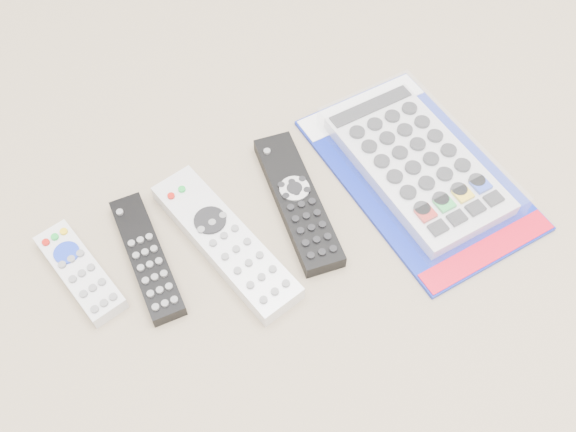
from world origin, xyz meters
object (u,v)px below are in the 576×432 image
remote_slim_black (147,257)px  remote_silver_dvd (225,241)px  remote_small_grey (80,272)px  remote_large_black (298,201)px  jumbo_remote_packaged (417,163)px

remote_slim_black → remote_silver_dvd: bearing=-12.4°
remote_small_grey → remote_slim_black: 0.08m
remote_slim_black → remote_large_black: (0.19, -0.02, 0.00)m
remote_silver_dvd → remote_large_black: size_ratio=1.11×
remote_silver_dvd → jumbo_remote_packaged: (0.26, -0.02, 0.01)m
remote_slim_black → remote_large_black: bearing=-0.5°
remote_small_grey → remote_slim_black: bearing=-24.6°
remote_small_grey → remote_large_black: bearing=-18.2°
remote_silver_dvd → jumbo_remote_packaged: jumbo_remote_packaged is taller
remote_slim_black → remote_large_black: remote_large_black is taller
remote_silver_dvd → remote_small_grey: bearing=154.1°
remote_small_grey → remote_slim_black: (0.07, -0.02, -0.00)m
remote_large_black → jumbo_remote_packaged: bearing=0.4°
remote_large_black → jumbo_remote_packaged: jumbo_remote_packaged is taller
remote_small_grey → jumbo_remote_packaged: size_ratio=0.46×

